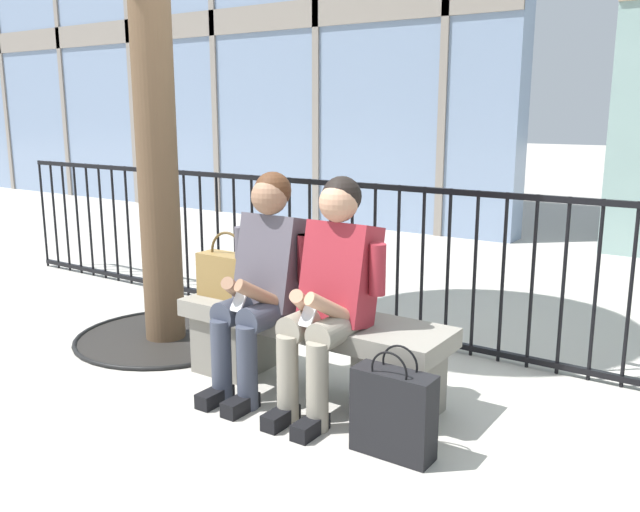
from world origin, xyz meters
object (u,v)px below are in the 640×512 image
Objects in this scene: seated_person_companion at (331,288)px; shopping_bag at (393,412)px; stone_bench at (310,344)px; handbag_on_bench at (228,274)px; seated_person_with_phone at (263,276)px.

seated_person_companion reaches higher than shopping_bag.
stone_bench is 3.14× the size of shopping_bag.
seated_person_with_phone is at bearing -18.32° from handbag_on_bench.
seated_person_companion reaches higher than handbag_on_bench.
handbag_on_bench is at bearing 164.03° from shopping_bag.
seated_person_with_phone is 1.00× the size of seated_person_companion.
handbag_on_bench is (-0.80, 0.12, -0.06)m from seated_person_companion.
seated_person_with_phone is at bearing 180.00° from seated_person_companion.
shopping_bag is (0.51, -0.26, -0.44)m from seated_person_companion.
handbag_on_bench reaches higher than stone_bench.
seated_person_with_phone is 1.08m from shopping_bag.
seated_person_companion is 0.72m from shopping_bag.
handbag_on_bench is at bearing -179.01° from stone_bench.
seated_person_companion is 3.07× the size of handbag_on_bench.
stone_bench is at bearing 149.86° from seated_person_companion.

